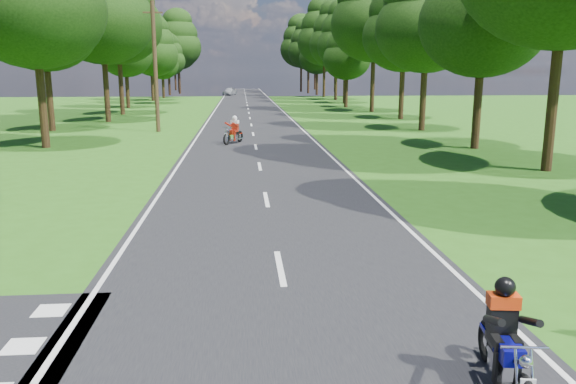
{
  "coord_description": "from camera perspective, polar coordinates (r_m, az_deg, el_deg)",
  "views": [
    {
      "loc": [
        -0.7,
        -8.37,
        3.77
      ],
      "look_at": [
        0.32,
        4.0,
        1.1
      ],
      "focal_mm": 35.0,
      "sensor_mm": 36.0,
      "label": 1
    }
  ],
  "objects": [
    {
      "name": "ground",
      "position": [
        9.21,
        0.07,
        -12.04
      ],
      "size": [
        160.0,
        160.0,
        0.0
      ],
      "primitive_type": "plane",
      "color": "#285A14",
      "rests_on": "ground"
    },
    {
      "name": "main_road",
      "position": [
        58.49,
        -4.08,
        8.43
      ],
      "size": [
        7.0,
        140.0,
        0.02
      ],
      "primitive_type": "cube",
      "color": "black",
      "rests_on": "ground"
    },
    {
      "name": "road_markings",
      "position": [
        56.62,
        -4.2,
        8.32
      ],
      "size": [
        7.4,
        140.0,
        0.01
      ],
      "color": "silver",
      "rests_on": "main_road"
    },
    {
      "name": "treeline",
      "position": [
        68.61,
        -3.06,
        15.88
      ],
      "size": [
        40.0,
        115.35,
        14.78
      ],
      "color": "black",
      "rests_on": "ground"
    },
    {
      "name": "telegraph_pole",
      "position": [
        36.75,
        -13.33,
        12.3
      ],
      "size": [
        1.2,
        0.26,
        8.0
      ],
      "color": "#382616",
      "rests_on": "ground"
    },
    {
      "name": "rider_near_blue",
      "position": [
        7.32,
        21.3,
        -13.53
      ],
      "size": [
        0.76,
        1.69,
        1.36
      ],
      "primitive_type": null,
      "rotation": [
        0.0,
        0.0,
        -0.14
      ],
      "color": "#0C0B82",
      "rests_on": "main_road"
    },
    {
      "name": "rider_far_red",
      "position": [
        30.05,
        -5.59,
        6.33
      ],
      "size": [
        1.35,
        1.83,
        1.47
      ],
      "primitive_type": null,
      "rotation": [
        0.0,
        0.0,
        -0.49
      ],
      "color": "maroon",
      "rests_on": "main_road"
    },
    {
      "name": "distant_car",
      "position": [
        92.44,
        -5.93,
        10.15
      ],
      "size": [
        2.61,
        4.01,
        1.27
      ],
      "primitive_type": "imported",
      "rotation": [
        0.0,
        0.0,
        -0.32
      ],
      "color": "silver",
      "rests_on": "main_road"
    }
  ]
}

